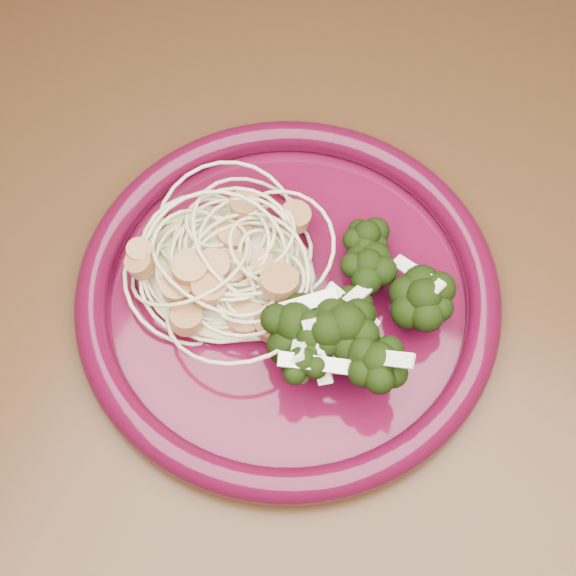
{
  "coord_description": "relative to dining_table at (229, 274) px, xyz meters",
  "views": [
    {
      "loc": [
        0.21,
        -0.31,
        1.32
      ],
      "look_at": [
        0.08,
        -0.05,
        0.77
      ],
      "focal_mm": 50.0,
      "sensor_mm": 36.0,
      "label": 1
    }
  ],
  "objects": [
    {
      "name": "broccoli_pile",
      "position": [
        0.15,
        -0.04,
        0.13
      ],
      "size": [
        0.11,
        0.17,
        0.06
      ],
      "primitive_type": "ellipsoid",
      "rotation": [
        0.0,
        0.0,
        0.06
      ],
      "color": "black",
      "rests_on": "dinner_plate"
    },
    {
      "name": "dinner_plate",
      "position": [
        0.08,
        -0.05,
        0.11
      ],
      "size": [
        0.35,
        0.35,
        0.03
      ],
      "rotation": [
        0.0,
        0.0,
        0.06
      ],
      "color": "#46081E",
      "rests_on": "dining_table"
    },
    {
      "name": "spaghetti_pile",
      "position": [
        0.03,
        -0.05,
        0.12
      ],
      "size": [
        0.15,
        0.13,
        0.03
      ],
      "primitive_type": "ellipsoid",
      "rotation": [
        0.0,
        0.0,
        0.06
      ],
      "color": "beige",
      "rests_on": "dinner_plate"
    },
    {
      "name": "dining_table",
      "position": [
        0.0,
        0.0,
        0.0
      ],
      "size": [
        1.2,
        0.8,
        0.75
      ],
      "color": "#472814",
      "rests_on": "ground"
    },
    {
      "name": "onion_garnish",
      "position": [
        0.15,
        -0.04,
        0.17
      ],
      "size": [
        0.08,
        0.11,
        0.05
      ],
      "primitive_type": null,
      "rotation": [
        0.0,
        0.0,
        0.06
      ],
      "color": "white",
      "rests_on": "broccoli_pile"
    },
    {
      "name": "scallop_cluster",
      "position": [
        0.03,
        -0.05,
        0.16
      ],
      "size": [
        0.15,
        0.15,
        0.05
      ],
      "primitive_type": null,
      "rotation": [
        0.0,
        0.0,
        0.06
      ],
      "color": "#AB7542",
      "rests_on": "spaghetti_pile"
    }
  ]
}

